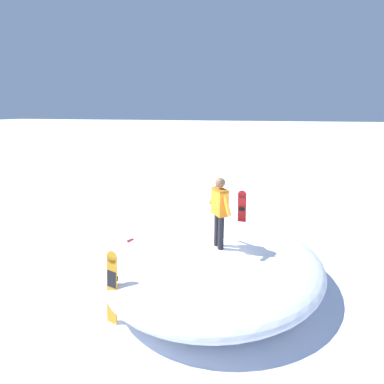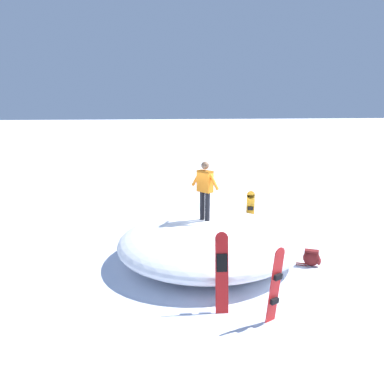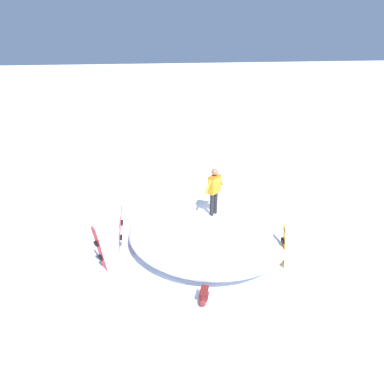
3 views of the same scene
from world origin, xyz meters
TOP-DOWN VIEW (x-y plane):
  - ground at (0.00, 0.00)m, footprint 240.00×240.00m
  - snow_mound at (-0.41, 0.44)m, footprint 7.41×7.26m
  - snowboarder_standing at (-0.19, 0.56)m, footprint 0.87×0.67m
  - snowboard_primary_upright at (1.51, -1.32)m, footprint 0.24×0.30m
  - snowboard_secondary_upright at (-3.36, 0.80)m, footprint 0.29×0.30m
  - snowboard_tertiary_upright at (-4.06, -0.13)m, footprint 0.31×0.34m
  - backpack_near at (-1.32, -2.22)m, footprint 0.47×0.68m

SIDE VIEW (x-z plane):
  - ground at x=0.00m, z-range 0.00..0.00m
  - backpack_near at x=-1.32m, z-range 0.00..0.47m
  - snow_mound at x=-0.41m, z-range 0.00..1.13m
  - snowboard_primary_upright at x=1.51m, z-range 0.02..1.60m
  - snowboard_tertiary_upright at x=-4.06m, z-range 0.03..1.67m
  - snowboard_secondary_upright at x=-3.36m, z-range 0.03..1.77m
  - snowboarder_standing at x=-0.19m, z-range 1.25..2.93m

